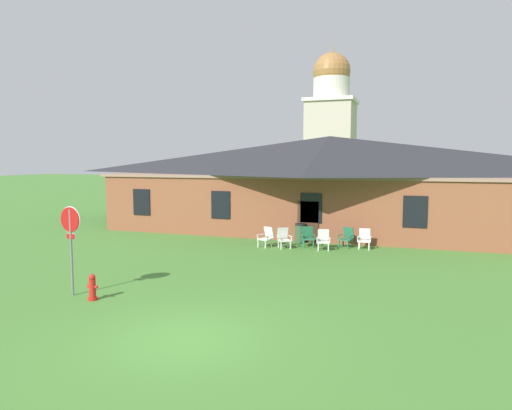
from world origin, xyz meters
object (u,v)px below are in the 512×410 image
object	(u,v)px
lawn_chair_by_porch	(266,236)
lawn_chair_left_end	(308,236)
trash_bin	(300,233)
stop_sign	(71,232)
lawn_chair_middle	(323,239)
lawn_chair_near_door	(284,238)
fire_hydrant	(92,288)
lawn_chair_far_side	(364,238)
lawn_chair_right_end	(347,237)

from	to	relation	value
lawn_chair_by_porch	lawn_chair_left_end	bearing A→B (deg)	21.99
trash_bin	stop_sign	bearing A→B (deg)	-111.80
lawn_chair_by_porch	lawn_chair_middle	distance (m)	2.75
stop_sign	trash_bin	world-z (taller)	stop_sign
lawn_chair_near_door	fire_hydrant	size ratio (longest dim) A/B	1.21
lawn_chair_far_side	lawn_chair_right_end	bearing A→B (deg)	171.67
stop_sign	lawn_chair_by_porch	distance (m)	10.21
lawn_chair_middle	lawn_chair_far_side	world-z (taller)	same
lawn_chair_far_side	trash_bin	bearing A→B (deg)	170.20
lawn_chair_left_end	lawn_chair_right_end	world-z (taller)	same
stop_sign	lawn_chair_far_side	bearing A→B (deg)	54.05
stop_sign	lawn_chair_right_end	world-z (taller)	stop_sign
lawn_chair_right_end	trash_bin	distance (m)	2.43
lawn_chair_far_side	lawn_chair_middle	bearing A→B (deg)	-153.01
lawn_chair_near_door	trash_bin	distance (m)	1.68
lawn_chair_by_porch	lawn_chair_near_door	size ratio (longest dim) A/B	1.00
stop_sign	lawn_chair_middle	bearing A→B (deg)	58.62
lawn_chair_right_end	fire_hydrant	world-z (taller)	lawn_chair_right_end
lawn_chair_far_side	trash_bin	distance (m)	3.29
stop_sign	lawn_chair_middle	world-z (taller)	stop_sign
lawn_chair_near_door	lawn_chair_left_end	bearing A→B (deg)	37.88
lawn_chair_near_door	trash_bin	bearing A→B (deg)	75.62
lawn_chair_far_side	lawn_chair_left_end	bearing A→B (deg)	-173.71
lawn_chair_right_end	trash_bin	size ratio (longest dim) A/B	0.98
lawn_chair_near_door	lawn_chair_middle	size ratio (longest dim) A/B	1.00
lawn_chair_right_end	fire_hydrant	bearing A→B (deg)	-118.57
stop_sign	lawn_chair_far_side	world-z (taller)	stop_sign
trash_bin	lawn_chair_near_door	bearing A→B (deg)	-104.38
lawn_chair_far_side	stop_sign	bearing A→B (deg)	-125.95
stop_sign	lawn_chair_right_end	xyz separation A→B (m)	(6.87, 10.76, -1.47)
lawn_chair_near_door	lawn_chair_right_end	distance (m)	3.05
lawn_chair_left_end	lawn_chair_middle	xyz separation A→B (m)	(0.88, -0.61, 0.00)
stop_sign	trash_bin	bearing A→B (deg)	68.20
lawn_chair_right_end	trash_bin	xyz separation A→B (m)	(-2.39, 0.44, -0.00)
lawn_chair_by_porch	trash_bin	bearing A→B (deg)	51.27
stop_sign	lawn_chair_left_end	world-z (taller)	stop_sign
stop_sign	lawn_chair_middle	xyz separation A→B (m)	(5.94, 9.73, -1.47)
stop_sign	lawn_chair_near_door	size ratio (longest dim) A/B	2.90
lawn_chair_far_side	fire_hydrant	size ratio (longest dim) A/B	1.21
lawn_chair_by_porch	lawn_chair_far_side	bearing A→B (deg)	13.03
lawn_chair_far_side	fire_hydrant	xyz separation A→B (m)	(-6.81, -10.83, -0.12)
lawn_chair_by_porch	lawn_chair_far_side	size ratio (longest dim) A/B	1.00
lawn_chair_near_door	fire_hydrant	distance (m)	10.27
lawn_chair_near_door	lawn_chair_right_end	bearing A→B (deg)	23.00
lawn_chair_left_end	lawn_chair_right_end	bearing A→B (deg)	12.95
lawn_chair_by_porch	lawn_chair_left_end	size ratio (longest dim) A/B	1.00
lawn_chair_right_end	lawn_chair_far_side	distance (m)	0.85
stop_sign	lawn_chair_by_porch	size ratio (longest dim) A/B	2.90
lawn_chair_middle	fire_hydrant	world-z (taller)	lawn_chair_middle
lawn_chair_near_door	lawn_chair_left_end	world-z (taller)	same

